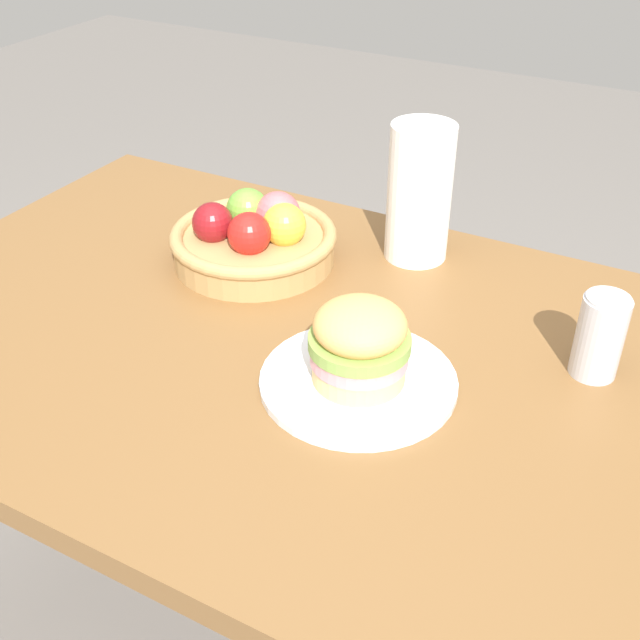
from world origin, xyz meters
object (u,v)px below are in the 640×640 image
object	(u,v)px
fruit_basket	(255,238)
paper_towel_roll	(419,193)
plate	(358,381)
soda_can	(600,336)
sandwich	(360,343)

from	to	relation	value
fruit_basket	paper_towel_roll	size ratio (longest dim) A/B	1.21
plate	paper_towel_roll	bearing A→B (deg)	101.08
soda_can	paper_towel_roll	distance (m)	0.41
sandwich	paper_towel_roll	distance (m)	0.39
fruit_basket	soda_can	bearing A→B (deg)	-4.37
sandwich	paper_towel_roll	xyz separation A→B (m)	(-0.07, 0.38, 0.05)
fruit_basket	paper_towel_roll	distance (m)	0.29
fruit_basket	paper_towel_roll	bearing A→B (deg)	32.37
sandwich	soda_can	distance (m)	0.33
plate	soda_can	world-z (taller)	soda_can
paper_towel_roll	sandwich	bearing A→B (deg)	-78.92
plate	paper_towel_roll	distance (m)	0.40
fruit_basket	paper_towel_roll	world-z (taller)	paper_towel_roll
soda_can	fruit_basket	size ratio (longest dim) A/B	0.43
sandwich	paper_towel_roll	size ratio (longest dim) A/B	0.58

